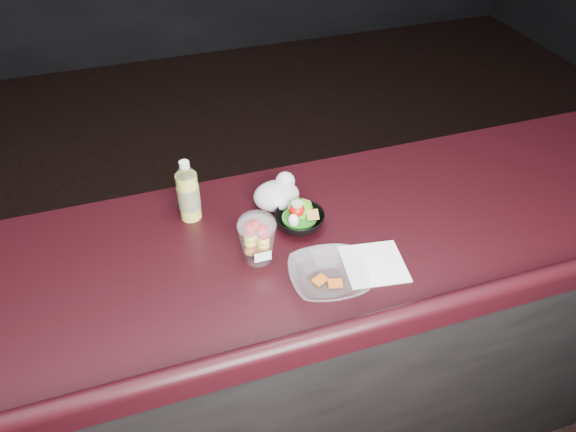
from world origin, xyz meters
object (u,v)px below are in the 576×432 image
object	(u,v)px
lemonade_bottle	(188,195)
snack_bowl	(299,219)
fruit_cup	(257,237)
takeout_bowl	(328,277)
green_apple	(300,210)

from	to	relation	value
lemonade_bottle	snack_bowl	world-z (taller)	lemonade_bottle
fruit_cup	takeout_bowl	distance (m)	0.21
green_apple	lemonade_bottle	bearing A→B (deg)	158.89
lemonade_bottle	green_apple	size ratio (longest dim) A/B	2.44
green_apple	fruit_cup	bearing A→B (deg)	-144.15
lemonade_bottle	takeout_bowl	world-z (taller)	lemonade_bottle
lemonade_bottle	green_apple	world-z (taller)	lemonade_bottle
green_apple	snack_bowl	bearing A→B (deg)	-115.99
snack_bowl	takeout_bowl	bearing A→B (deg)	-91.18
fruit_cup	snack_bowl	size ratio (longest dim) A/B	0.93
takeout_bowl	green_apple	bearing A→B (deg)	86.18
fruit_cup	green_apple	size ratio (longest dim) A/B	1.85
green_apple	takeout_bowl	size ratio (longest dim) A/B	0.36
green_apple	takeout_bowl	bearing A→B (deg)	-93.82
lemonade_bottle	fruit_cup	distance (m)	0.27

